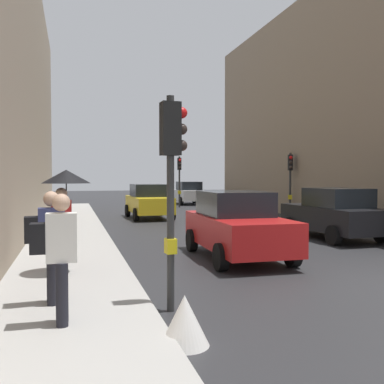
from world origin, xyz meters
TOP-DOWN VIEW (x-y plane):
  - sidewalk_kerb at (-6.48, 6.00)m, footprint 2.54×40.00m
  - traffic_light_mid_street at (4.91, 13.92)m, footprint 0.33×0.45m
  - traffic_light_near_left at (-4.89, -0.36)m, footprint 0.44×0.26m
  - traffic_light_far_median at (0.85, 22.36)m, footprint 0.25×0.43m
  - car_white_compact at (2.34, 25.53)m, footprint 2.04×4.21m
  - car_yellow_taxi at (-2.59, 15.10)m, footprint 2.11×4.25m
  - car_dark_suv at (2.33, 6.00)m, footprint 2.08×4.23m
  - car_red_sedan at (-2.23, 3.60)m, footprint 2.09×4.24m
  - pedestrian_with_umbrella at (-6.57, 2.25)m, footprint 1.00×1.00m
  - pedestrian_with_grey_backpack at (-6.78, 0.02)m, footprint 0.62×0.36m
  - pedestrian_with_black_backpack at (-6.61, -1.02)m, footprint 0.60×0.36m
  - warning_sign_triangle at (-5.05, -1.80)m, footprint 0.64×0.64m

SIDE VIEW (x-z plane):
  - sidewalk_kerb at x=-6.48m, z-range 0.00..0.16m
  - warning_sign_triangle at x=-5.05m, z-range 0.00..0.65m
  - car_white_compact at x=2.34m, z-range 0.00..1.76m
  - car_yellow_taxi at x=-2.59m, z-range 0.00..1.76m
  - car_dark_suv at x=2.33m, z-range 0.00..1.76m
  - car_red_sedan at x=-2.23m, z-range 0.00..1.76m
  - pedestrian_with_grey_backpack at x=-6.78m, z-range 0.28..2.05m
  - pedestrian_with_black_backpack at x=-6.61m, z-range 0.28..2.05m
  - pedestrian_with_umbrella at x=-6.57m, z-range 0.77..2.91m
  - traffic_light_mid_street at x=4.91m, z-range 0.65..4.09m
  - traffic_light_near_left at x=-4.89m, z-range 0.65..4.09m
  - traffic_light_far_median at x=0.85m, z-range 0.68..4.24m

